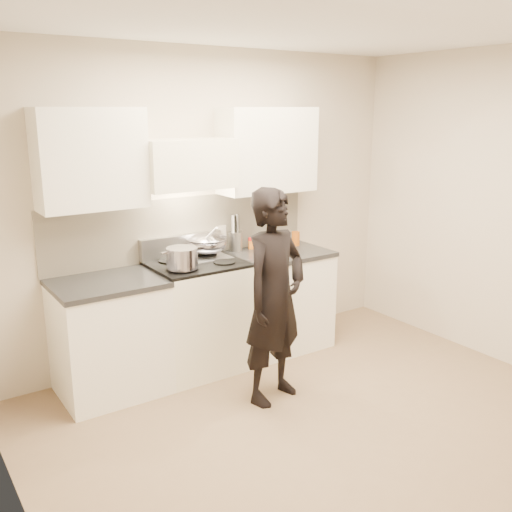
# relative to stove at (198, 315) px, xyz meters

# --- Properties ---
(ground_plane) EXTENTS (4.00, 4.00, 0.00)m
(ground_plane) POSITION_rel_stove_xyz_m (0.30, -1.42, -0.47)
(ground_plane) COLOR #82684D
(room_shell) EXTENTS (4.04, 3.54, 2.70)m
(room_shell) POSITION_rel_stove_xyz_m (0.24, -1.05, 1.12)
(room_shell) COLOR #C0B6A2
(room_shell) RESTS_ON ground
(stove) EXTENTS (0.76, 0.65, 0.96)m
(stove) POSITION_rel_stove_xyz_m (0.00, 0.00, 0.00)
(stove) COLOR white
(stove) RESTS_ON ground
(counter_right) EXTENTS (0.92, 0.67, 0.92)m
(counter_right) POSITION_rel_stove_xyz_m (0.83, 0.00, -0.01)
(counter_right) COLOR white
(counter_right) RESTS_ON ground
(counter_left) EXTENTS (0.82, 0.67, 0.92)m
(counter_left) POSITION_rel_stove_xyz_m (-0.78, 0.00, -0.01)
(counter_left) COLOR white
(counter_left) RESTS_ON ground
(wok) EXTENTS (0.36, 0.45, 0.29)m
(wok) POSITION_rel_stove_xyz_m (0.18, 0.14, 0.58)
(wok) COLOR #A3A1B4
(wok) RESTS_ON stove
(stock_pot) EXTENTS (0.36, 0.25, 0.17)m
(stock_pot) POSITION_rel_stove_xyz_m (-0.20, -0.14, 0.57)
(stock_pot) COLOR #A3A1B4
(stock_pot) RESTS_ON stove
(utensil_crock) EXTENTS (0.13, 0.13, 0.33)m
(utensil_crock) POSITION_rel_stove_xyz_m (0.54, 0.25, 0.55)
(utensil_crock) COLOR #B4B4B4
(utensil_crock) RESTS_ON counter_right
(spice_jar) EXTENTS (0.05, 0.05, 0.11)m
(spice_jar) POSITION_rel_stove_xyz_m (0.69, 0.22, 0.50)
(spice_jar) COLOR orange
(spice_jar) RESTS_ON counter_right
(oil_glass) EXTENTS (0.08, 0.08, 0.14)m
(oil_glass) POSITION_rel_stove_xyz_m (1.12, 0.10, 0.51)
(oil_glass) COLOR #A64E10
(oil_glass) RESTS_ON counter_right
(person) EXTENTS (0.68, 0.54, 1.64)m
(person) POSITION_rel_stove_xyz_m (0.23, -0.80, 0.35)
(person) COLOR black
(person) RESTS_ON ground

